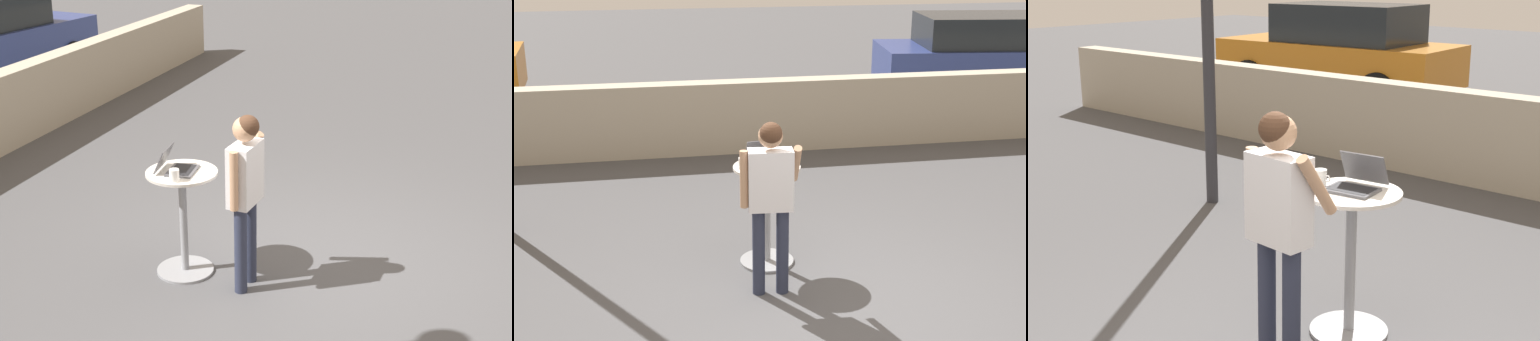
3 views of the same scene
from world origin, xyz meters
TOP-DOWN VIEW (x-y plane):
  - ground_plane at (0.00, 0.00)m, footprint 50.00×50.00m
  - cafe_table at (-0.46, 1.17)m, footprint 0.63×0.63m
  - laptop at (-0.47, 1.22)m, footprint 0.35×0.36m
  - coffee_mug at (-0.69, 1.14)m, footprint 0.12×0.08m
  - standing_person at (-0.54, 0.56)m, footprint 0.54×0.33m

SIDE VIEW (x-z plane):
  - ground_plane at x=0.00m, z-range 0.00..0.00m
  - cafe_table at x=-0.46m, z-range 0.07..1.05m
  - standing_person at x=-0.54m, z-range 0.20..1.77m
  - laptop at x=-0.47m, z-range 0.92..1.14m
  - coffee_mug at x=-0.69m, z-range 0.98..1.09m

